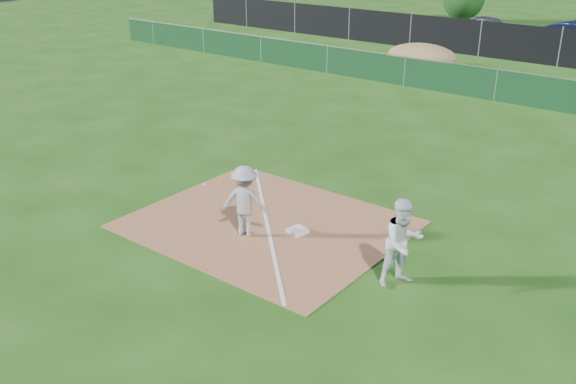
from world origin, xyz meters
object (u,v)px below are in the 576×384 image
object	(u,v)px
car_left	(489,28)
runner	(403,243)
first_base	(298,231)
play_at_first	(245,201)

from	to	relation	value
car_left	runner	bearing A→B (deg)	-137.02
runner	car_left	distance (m)	28.88
runner	car_left	world-z (taller)	runner
runner	car_left	bearing A→B (deg)	46.34
first_base	runner	bearing A→B (deg)	-9.67
play_at_first	car_left	world-z (taller)	play_at_first
runner	play_at_first	bearing A→B (deg)	122.29
runner	car_left	xyz separation A→B (m)	(-9.26, 27.36, -0.21)
first_base	car_left	xyz separation A→B (m)	(-6.35, 26.86, 0.63)
play_at_first	runner	xyz separation A→B (m)	(3.79, 0.31, 0.06)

